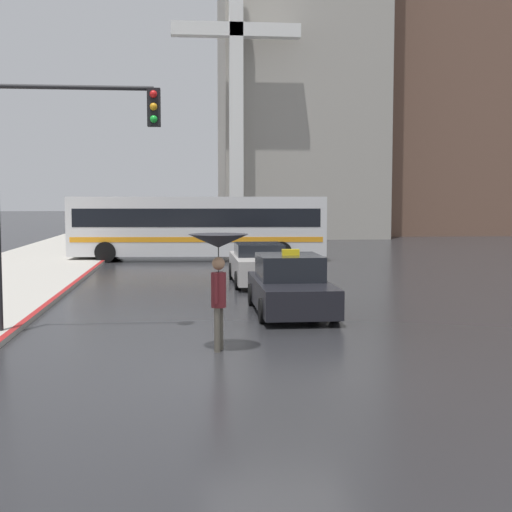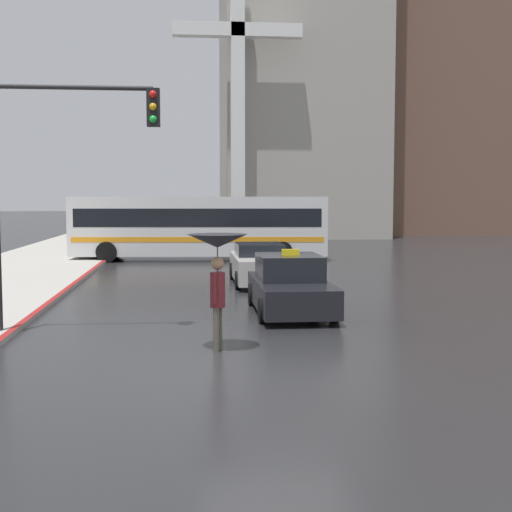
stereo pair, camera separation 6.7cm
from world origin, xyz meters
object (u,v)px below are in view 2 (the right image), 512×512
object	(u,v)px
pedestrian_with_umbrella	(217,254)
monument_cross	(238,76)
city_bus	(199,225)
taxi	(290,287)
sedan_red	(260,265)
traffic_light	(62,154)

from	to	relation	value
pedestrian_with_umbrella	monument_cross	xyz separation A→B (m)	(2.83, 34.40, 9.16)
city_bus	monument_cross	world-z (taller)	monument_cross
taxi	sedan_red	world-z (taller)	taxi
taxi	pedestrian_with_umbrella	bearing A→B (deg)	65.09
pedestrian_with_umbrella	taxi	bearing A→B (deg)	-6.73
traffic_light	pedestrian_with_umbrella	bearing A→B (deg)	-31.12
city_bus	pedestrian_with_umbrella	size ratio (longest dim) A/B	5.33
city_bus	traffic_light	world-z (taller)	traffic_light
sedan_red	pedestrian_with_umbrella	bearing A→B (deg)	79.88
taxi	sedan_red	bearing A→B (deg)	-88.72
sedan_red	pedestrian_with_umbrella	xyz separation A→B (m)	(-1.91, -10.70, 1.22)
traffic_light	taxi	bearing A→B (deg)	25.27
sedan_red	traffic_light	distance (m)	10.65
taxi	city_bus	xyz separation A→B (m)	(-2.06, 15.78, 1.00)
taxi	pedestrian_with_umbrella	world-z (taller)	pedestrian_with_umbrella
sedan_red	monument_cross	xyz separation A→B (m)	(0.92, 23.70, 10.39)
taxi	monument_cross	distance (m)	31.74
sedan_red	traffic_light	world-z (taller)	traffic_light
sedan_red	city_bus	size ratio (longest dim) A/B	0.39
taxi	monument_cross	bearing A→B (deg)	-91.49
taxi	traffic_light	xyz separation A→B (m)	(-5.26, -2.48, 3.21)
taxi	city_bus	bearing A→B (deg)	-82.55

